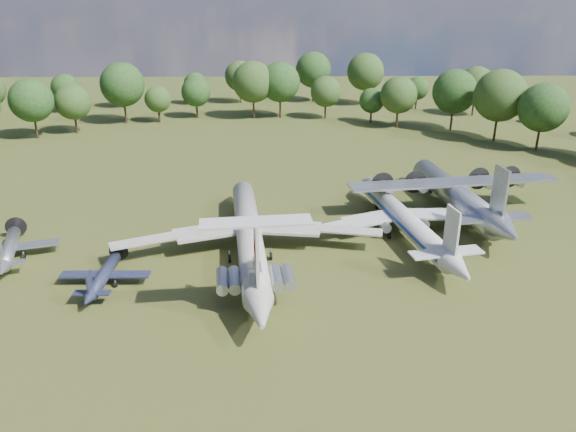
{
  "coord_description": "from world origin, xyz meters",
  "views": [
    {
      "loc": [
        5.83,
        -67.23,
        32.39
      ],
      "look_at": [
        7.04,
        -1.06,
        5.0
      ],
      "focal_mm": 35.0,
      "sensor_mm": 36.0,
      "label": 1
    }
  ],
  "objects_px": {
    "il62_airliner": "(249,239)",
    "small_prop_west": "(104,278)",
    "tu104_jet": "(403,222)",
    "small_prop_northwest": "(10,251)",
    "an12_transport": "(455,198)",
    "person_on_il62": "(255,261)"
  },
  "relations": [
    {
      "from": "il62_airliner",
      "to": "an12_transport",
      "type": "xyz_separation_m",
      "value": [
        30.57,
        13.89,
        0.17
      ]
    },
    {
      "from": "il62_airliner",
      "to": "small_prop_northwest",
      "type": "bearing_deg",
      "value": 175.62
    },
    {
      "from": "tu104_jet",
      "to": "an12_transport",
      "type": "xyz_separation_m",
      "value": [
        9.54,
        7.96,
        0.46
      ]
    },
    {
      "from": "il62_airliner",
      "to": "tu104_jet",
      "type": "distance_m",
      "value": 21.84
    },
    {
      "from": "il62_airliner",
      "to": "small_prop_west",
      "type": "distance_m",
      "value": 18.22
    },
    {
      "from": "small_prop_west",
      "to": "person_on_il62",
      "type": "relative_size",
      "value": 7.55
    },
    {
      "from": "il62_airliner",
      "to": "person_on_il62",
      "type": "distance_m",
      "value": 12.81
    },
    {
      "from": "il62_airliner",
      "to": "small_prop_west",
      "type": "relative_size",
      "value": 3.21
    },
    {
      "from": "small_prop_northwest",
      "to": "tu104_jet",
      "type": "bearing_deg",
      "value": -9.56
    },
    {
      "from": "tu104_jet",
      "to": "il62_airliner",
      "type": "bearing_deg",
      "value": -175.31
    },
    {
      "from": "small_prop_west",
      "to": "person_on_il62",
      "type": "bearing_deg",
      "value": -13.69
    },
    {
      "from": "il62_airliner",
      "to": "person_on_il62",
      "type": "relative_size",
      "value": 24.22
    },
    {
      "from": "tu104_jet",
      "to": "small_prop_northwest",
      "type": "height_order",
      "value": "tu104_jet"
    },
    {
      "from": "an12_transport",
      "to": "person_on_il62",
      "type": "bearing_deg",
      "value": -146.26
    },
    {
      "from": "small_prop_west",
      "to": "small_prop_northwest",
      "type": "bearing_deg",
      "value": 153.93
    },
    {
      "from": "an12_transport",
      "to": "person_on_il62",
      "type": "xyz_separation_m",
      "value": [
        -29.3,
        -26.24,
        2.98
      ]
    },
    {
      "from": "il62_airliner",
      "to": "tu104_jet",
      "type": "height_order",
      "value": "il62_airliner"
    },
    {
      "from": "il62_airliner",
      "to": "small_prop_west",
      "type": "height_order",
      "value": "il62_airliner"
    },
    {
      "from": "il62_airliner",
      "to": "an12_transport",
      "type": "relative_size",
      "value": 1.25
    },
    {
      "from": "il62_airliner",
      "to": "small_prop_northwest",
      "type": "distance_m",
      "value": 30.29
    },
    {
      "from": "person_on_il62",
      "to": "an12_transport",
      "type": "bearing_deg",
      "value": -155.28
    },
    {
      "from": "tu104_jet",
      "to": "an12_transport",
      "type": "height_order",
      "value": "an12_transport"
    }
  ]
}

